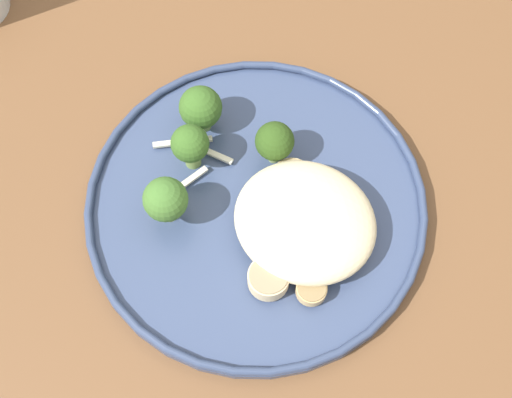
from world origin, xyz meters
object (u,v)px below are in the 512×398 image
seared_scallop_tilted_round (277,243)px  broccoli_floret_tall_stalk (278,143)px  seared_scallop_half_hidden (305,213)px  seared_scallop_center_golden (269,278)px  dinner_plate (256,205)px  seared_scallop_on_noodles (291,180)px  seared_scallop_front_small (270,220)px  broccoli_floret_near_rim (201,108)px  broccoli_floret_split_head (190,145)px  seared_scallop_left_edge (311,290)px  seared_scallop_tiny_bay (347,250)px  broccoli_floret_rear_charred (166,200)px

seared_scallop_tilted_round → broccoli_floret_tall_stalk: (-0.04, 0.07, 0.02)m
seared_scallop_half_hidden → seared_scallop_center_golden: seared_scallop_center_golden is taller
dinner_plate → broccoli_floret_tall_stalk: bearing=96.0°
seared_scallop_half_hidden → broccoli_floret_tall_stalk: 0.06m
seared_scallop_on_noodles → seared_scallop_tilted_round: seared_scallop_tilted_round is taller
seared_scallop_on_noodles → seared_scallop_tilted_round: (0.02, -0.06, 0.00)m
seared_scallop_front_small → broccoli_floret_near_rim: bearing=150.1°
seared_scallop_front_small → broccoli_floret_split_head: 0.09m
broccoli_floret_near_rim → seared_scallop_tilted_round: bearing=-32.1°
seared_scallop_left_edge → broccoli_floret_split_head: (-0.14, 0.06, 0.02)m
seared_scallop_left_edge → broccoli_floret_near_rim: (-0.16, 0.09, 0.02)m
dinner_plate → seared_scallop_tiny_bay: size_ratio=11.47×
seared_scallop_center_golden → seared_scallop_tilted_round: bearing=105.8°
seared_scallop_tiny_bay → broccoli_floret_tall_stalk: size_ratio=0.54×
seared_scallop_left_edge → seared_scallop_tilted_round: seared_scallop_tilted_round is taller
seared_scallop_front_small → broccoli_floret_rear_charred: bearing=-157.0°
seared_scallop_tiny_bay → seared_scallop_tilted_round: 0.06m
seared_scallop_on_noodles → seared_scallop_tiny_bay: bearing=-25.6°
broccoli_floret_rear_charred → broccoli_floret_near_rim: 0.09m
broccoli_floret_rear_charred → dinner_plate: bearing=38.2°
broccoli_floret_rear_charred → seared_scallop_center_golden: bearing=-6.4°
broccoli_floret_tall_stalk → broccoli_floret_rear_charred: 0.11m
broccoli_floret_tall_stalk → broccoli_floret_rear_charred: broccoli_floret_rear_charred is taller
seared_scallop_center_golden → seared_scallop_on_noodles: bearing=106.4°
seared_scallop_on_noodles → seared_scallop_left_edge: (0.06, -0.08, -0.00)m
dinner_plate → seared_scallop_on_noodles: bearing=58.7°
seared_scallop_half_hidden → seared_scallop_front_small: size_ratio=0.74×
broccoli_floret_rear_charred → broccoli_floret_near_rim: bearing=103.7°
seared_scallop_left_edge → broccoli_floret_rear_charred: size_ratio=0.47×
seared_scallop_on_noodles → seared_scallop_tilted_round: size_ratio=1.25×
seared_scallop_tiny_bay → broccoli_floret_tall_stalk: 0.11m
seared_scallop_tiny_bay → seared_scallop_tilted_round: size_ratio=0.92×
broccoli_floret_split_head → seared_scallop_left_edge: bearing=-21.1°
seared_scallop_half_hidden → broccoli_floret_split_head: broccoli_floret_split_head is taller
dinner_plate → broccoli_floret_near_rim: broccoli_floret_near_rim is taller
broccoli_floret_split_head → broccoli_floret_rear_charred: broccoli_floret_rear_charred is taller
broccoli_floret_tall_stalk → broccoli_floret_split_head: 0.07m
seared_scallop_tiny_bay → seared_scallop_center_golden: 0.07m
broccoli_floret_tall_stalk → broccoli_floret_near_rim: (-0.07, -0.00, -0.00)m
seared_scallop_half_hidden → seared_scallop_center_golden: 0.06m
seared_scallop_front_small → broccoli_floret_split_head: (-0.09, 0.02, 0.02)m
seared_scallop_tiny_bay → broccoli_floret_split_head: (-0.15, 0.01, 0.02)m
seared_scallop_center_golden → seared_scallop_left_edge: 0.03m
seared_scallop_tiny_bay → seared_scallop_left_edge: same height
seared_scallop_left_edge → seared_scallop_tilted_round: (-0.04, 0.02, 0.00)m
seared_scallop_tilted_round → broccoli_floret_near_rim: 0.14m
seared_scallop_tiny_bay → seared_scallop_front_small: 0.07m
broccoli_floret_split_head → broccoli_floret_near_rim: 0.04m
seared_scallop_half_hidden → seared_scallop_tiny_bay: same height
dinner_plate → seared_scallop_tilted_round: seared_scallop_tilted_round is taller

